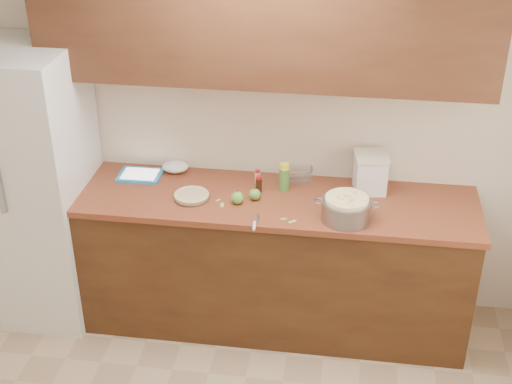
# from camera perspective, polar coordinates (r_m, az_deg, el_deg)

# --- Properties ---
(room_shell) EXTENTS (3.60, 3.60, 3.60)m
(room_shell) POSITION_cam_1_polar(r_m,az_deg,el_deg) (2.89, -3.82, -8.12)
(room_shell) COLOR tan
(room_shell) RESTS_ON ground
(counter_run) EXTENTS (2.64, 0.68, 0.92)m
(counter_run) POSITION_cam_1_polar(r_m,az_deg,el_deg) (4.56, 0.24, -5.41)
(counter_run) COLOR #462B13
(counter_run) RESTS_ON ground
(upper_cabinets) EXTENTS (2.60, 0.34, 0.70)m
(upper_cabinets) POSITION_cam_1_polar(r_m,az_deg,el_deg) (4.06, 0.59, 13.47)
(upper_cabinets) COLOR #4F2A18
(upper_cabinets) RESTS_ON room_shell
(fridge) EXTENTS (0.70, 0.70, 1.80)m
(fridge) POSITION_cam_1_polar(r_m,az_deg,el_deg) (4.69, -17.52, 0.44)
(fridge) COLOR silver
(fridge) RESTS_ON ground
(pie) EXTENTS (0.22, 0.22, 0.04)m
(pie) POSITION_cam_1_polar(r_m,az_deg,el_deg) (4.30, -5.18, -0.32)
(pie) COLOR silver
(pie) RESTS_ON counter_run
(colander) EXTENTS (0.38, 0.28, 0.14)m
(colander) POSITION_cam_1_polar(r_m,az_deg,el_deg) (4.09, 7.23, -1.34)
(colander) COLOR gray
(colander) RESTS_ON counter_run
(flour_canister) EXTENTS (0.23, 0.23, 0.24)m
(flour_canister) POSITION_cam_1_polar(r_m,az_deg,el_deg) (4.38, 9.13, 1.57)
(flour_canister) COLOR white
(flour_canister) RESTS_ON counter_run
(tablet) EXTENTS (0.27, 0.21, 0.02)m
(tablet) POSITION_cam_1_polar(r_m,az_deg,el_deg) (4.60, -9.26, 1.34)
(tablet) COLOR #2988C6
(tablet) RESTS_ON counter_run
(paring_knife) EXTENTS (0.03, 0.18, 0.02)m
(paring_knife) POSITION_cam_1_polar(r_m,az_deg,el_deg) (4.02, -0.10, -2.64)
(paring_knife) COLOR gray
(paring_knife) RESTS_ON counter_run
(lemon_bottle) EXTENTS (0.07, 0.07, 0.18)m
(lemon_bottle) POSITION_cam_1_polar(r_m,az_deg,el_deg) (4.35, 2.28, 1.17)
(lemon_bottle) COLOR #4C8C38
(lemon_bottle) RESTS_ON counter_run
(cinnamon_shaker) EXTENTS (0.04, 0.04, 0.09)m
(cinnamon_shaker) POSITION_cam_1_polar(r_m,az_deg,el_deg) (4.45, 0.14, 1.24)
(cinnamon_shaker) COLOR beige
(cinnamon_shaker) RESTS_ON counter_run
(vanilla_bottle) EXTENTS (0.04, 0.04, 0.11)m
(vanilla_bottle) POSITION_cam_1_polar(r_m,az_deg,el_deg) (4.34, 0.22, 0.62)
(vanilla_bottle) COLOR black
(vanilla_bottle) RESTS_ON counter_run
(mixing_bowl) EXTENTS (0.20, 0.20, 0.07)m
(mixing_bowl) POSITION_cam_1_polar(r_m,az_deg,el_deg) (4.51, 3.35, 1.56)
(mixing_bowl) COLOR silver
(mixing_bowl) RESTS_ON counter_run
(paper_towel) EXTENTS (0.19, 0.17, 0.07)m
(paper_towel) POSITION_cam_1_polar(r_m,az_deg,el_deg) (4.62, -6.46, 2.03)
(paper_towel) COLOR white
(paper_towel) RESTS_ON counter_run
(apple_left) EXTENTS (0.08, 0.08, 0.09)m
(apple_left) POSITION_cam_1_polar(r_m,az_deg,el_deg) (4.23, -1.49, -0.46)
(apple_left) COLOR #5A9B34
(apple_left) RESTS_ON counter_run
(apple_center) EXTENTS (0.07, 0.07, 0.08)m
(apple_center) POSITION_cam_1_polar(r_m,az_deg,el_deg) (4.27, -0.10, -0.18)
(apple_center) COLOR #5A9B34
(apple_center) RESTS_ON counter_run
(peel_a) EXTENTS (0.02, 0.05, 0.00)m
(peel_a) POSITION_cam_1_polar(r_m,az_deg,el_deg) (4.23, -2.72, -1.04)
(peel_a) COLOR #9FC45F
(peel_a) RESTS_ON counter_run
(peel_b) EXTENTS (0.04, 0.02, 0.00)m
(peel_b) POSITION_cam_1_polar(r_m,az_deg,el_deg) (4.09, 2.23, -2.16)
(peel_b) COLOR #9FC45F
(peel_b) RESTS_ON counter_run
(peel_c) EXTENTS (0.05, 0.04, 0.00)m
(peel_c) POSITION_cam_1_polar(r_m,az_deg,el_deg) (4.07, 2.93, -2.38)
(peel_c) COLOR #9FC45F
(peel_c) RESTS_ON counter_run
(peel_d) EXTENTS (0.03, 0.03, 0.00)m
(peel_d) POSITION_cam_1_polar(r_m,az_deg,el_deg) (4.28, -3.05, -0.65)
(peel_d) COLOR #9FC45F
(peel_d) RESTS_ON counter_run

